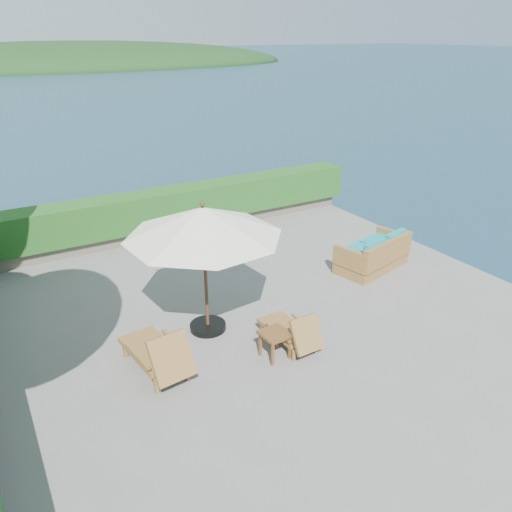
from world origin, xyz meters
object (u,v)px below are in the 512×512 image
patio_umbrella (203,223)px  lounge_right (292,331)px  lounge_left (158,353)px  wicker_loveseat (374,255)px  side_table (275,337)px

patio_umbrella → lounge_right: patio_umbrella is taller
lounge_left → wicker_loveseat: 6.32m
lounge_left → side_table: size_ratio=3.33×
side_table → lounge_right: bearing=14.7°
patio_umbrella → wicker_loveseat: 5.22m
patio_umbrella → lounge_right: (1.13, -1.37, -1.95)m
patio_umbrella → wicker_loveseat: size_ratio=1.76×
lounge_left → side_table: lounge_left is taller
lounge_right → side_table: 0.49m
side_table → wicker_loveseat: (4.17, 1.92, -0.06)m
lounge_right → side_table: bearing=-167.1°
patio_umbrella → lounge_left: 2.46m
lounge_right → wicker_loveseat: size_ratio=0.68×
wicker_loveseat → patio_umbrella: bearing=172.0°
lounge_left → lounge_right: (2.47, -0.52, -0.07)m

